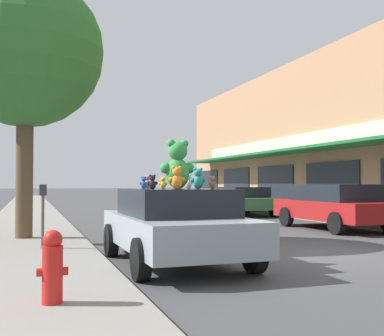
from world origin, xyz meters
The scene contains 18 objects.
ground_plane centered at (0.00, 0.00, 0.00)m, with size 260.00×260.00×0.00m, color #424244.
sidewalk_near centered at (-5.78, 0.00, 0.08)m, with size 2.54×90.00×0.16m.
plush_art_car centered at (-3.29, 0.06, 0.73)m, with size 2.11×4.13×1.35m.
teddy_bear_giant centered at (-3.24, 0.05, 1.78)m, with size 0.65×0.40×0.90m.
teddy_bear_teal centered at (-2.97, -0.26, 1.53)m, with size 0.28×0.18×0.38m.
teddy_bear_white centered at (-2.86, 0.58, 1.49)m, with size 0.21×0.16×0.28m.
teddy_bear_blue centered at (-3.75, 0.60, 1.46)m, with size 0.17×0.11×0.23m.
teddy_bear_pink centered at (-3.63, 0.75, 1.48)m, with size 0.17×0.19×0.27m.
teddy_bear_black centered at (-3.89, -0.65, 1.47)m, with size 0.18×0.12×0.24m.
teddy_bear_purple centered at (-2.95, 0.83, 1.46)m, with size 0.14×0.15×0.22m.
teddy_bear_orange centered at (-3.53, -0.84, 1.53)m, with size 0.28×0.18×0.38m.
teddy_bear_brown centered at (-2.72, -0.33, 1.46)m, with size 0.17×0.13×0.23m.
teddy_bear_yellow centered at (-3.53, 0.01, 1.46)m, with size 0.17×0.11×0.22m.
parked_car_far_center centered at (3.32, 4.66, 0.77)m, with size 2.03×4.49×1.42m.
parked_car_far_right centered at (3.32, 11.79, 0.71)m, with size 2.09×4.45×1.27m.
street_tree centered at (-5.90, 3.87, 4.62)m, with size 3.70×3.70×6.34m.
fire_hydrant centered at (-5.54, -2.83, 0.55)m, with size 0.33×0.22×0.79m.
parking_meter centered at (-5.53, 1.80, 0.97)m, with size 0.14×0.10×1.27m.
Camera 1 is at (-5.78, -8.25, 1.45)m, focal length 45.00 mm.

